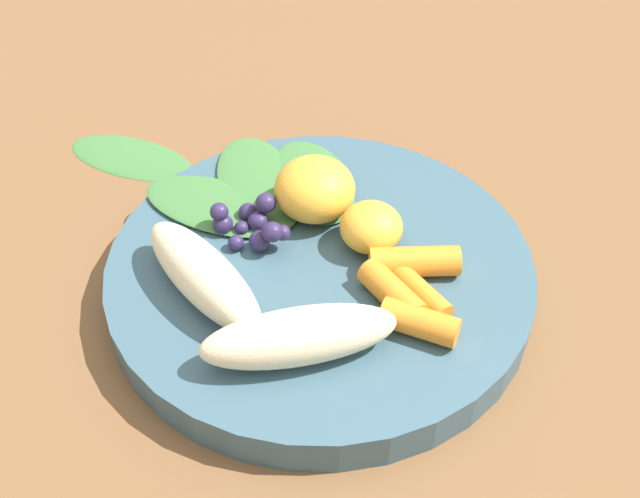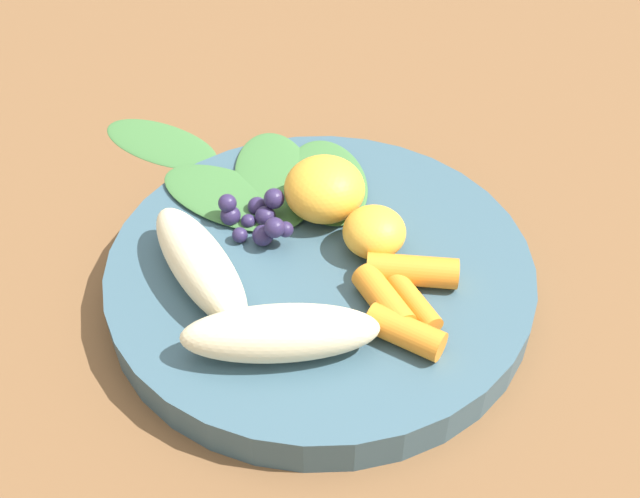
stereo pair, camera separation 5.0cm
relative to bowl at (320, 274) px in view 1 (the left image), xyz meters
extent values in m
plane|color=brown|center=(0.00, 0.00, -0.01)|extent=(2.40, 2.40, 0.00)
cylinder|color=#385666|center=(0.00, 0.00, 0.00)|extent=(0.28, 0.28, 0.03)
ellipsoid|color=beige|center=(0.02, 0.08, 0.03)|extent=(0.12, 0.05, 0.03)
ellipsoid|color=beige|center=(0.07, 0.03, 0.03)|extent=(0.09, 0.11, 0.03)
ellipsoid|color=#F4A833|center=(0.00, -0.05, 0.03)|extent=(0.06, 0.06, 0.04)
ellipsoid|color=#F4A833|center=(-0.03, -0.01, 0.03)|extent=(0.04, 0.04, 0.03)
cylinder|color=orange|center=(-0.05, 0.07, 0.02)|extent=(0.05, 0.04, 0.02)
cylinder|color=orange|center=(-0.04, 0.04, 0.02)|extent=(0.04, 0.05, 0.02)
cylinder|color=orange|center=(-0.06, 0.04, 0.02)|extent=(0.04, 0.06, 0.01)
cylinder|color=orange|center=(-0.06, 0.02, 0.02)|extent=(0.06, 0.02, 0.02)
sphere|color=#2D234C|center=(0.04, -0.03, 0.02)|extent=(0.01, 0.01, 0.01)
sphere|color=#2D234C|center=(0.05, -0.03, 0.02)|extent=(0.01, 0.01, 0.01)
sphere|color=#2D234C|center=(0.06, -0.03, 0.02)|extent=(0.01, 0.01, 0.01)
sphere|color=#2D234C|center=(0.04, -0.03, 0.02)|extent=(0.01, 0.01, 0.01)
sphere|color=#2D234C|center=(0.04, -0.01, 0.02)|extent=(0.01, 0.01, 0.01)
sphere|color=#2D234C|center=(0.03, -0.01, 0.03)|extent=(0.01, 0.01, 0.01)
sphere|color=#2D234C|center=(0.02, -0.01, 0.03)|extent=(0.01, 0.01, 0.01)
sphere|color=#2D234C|center=(0.05, -0.04, 0.02)|extent=(0.01, 0.01, 0.01)
sphere|color=#2D234C|center=(0.06, -0.03, 0.03)|extent=(0.01, 0.01, 0.01)
sphere|color=#2D234C|center=(0.03, -0.04, 0.03)|extent=(0.01, 0.01, 0.01)
sphere|color=#2D234C|center=(0.05, -0.02, 0.02)|extent=(0.01, 0.01, 0.01)
ellipsoid|color=#3D7038|center=(0.00, -0.08, 0.02)|extent=(0.08, 0.11, 0.00)
ellipsoid|color=#3D7038|center=(0.04, -0.08, 0.02)|extent=(0.08, 0.12, 0.00)
ellipsoid|color=#3D7038|center=(0.07, -0.06, 0.02)|extent=(0.12, 0.10, 0.00)
ellipsoid|color=#3D7038|center=(0.14, -0.16, -0.01)|extent=(0.12, 0.10, 0.01)
camera|label=1|loc=(0.03, 0.36, 0.37)|focal=43.42mm
camera|label=2|loc=(-0.02, 0.36, 0.37)|focal=43.42mm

